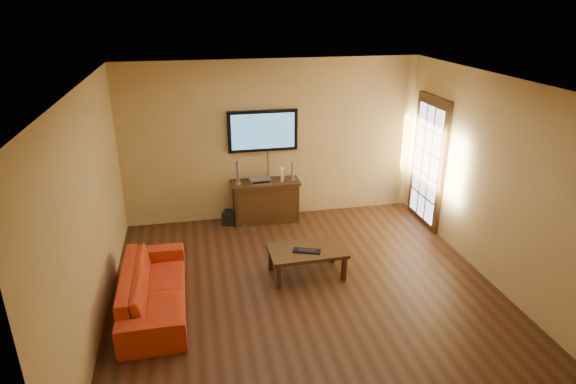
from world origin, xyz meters
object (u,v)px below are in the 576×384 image
object	(u,v)px
sofa	(153,282)
speaker_left	(238,174)
game_console	(283,174)
av_receiver	(260,180)
subwoofer	(230,217)
television	(263,131)
coffee_table	(307,252)
speaker_right	(293,171)
bottle	(245,228)
keyboard	(307,251)
media_console	(266,201)

from	to	relation	value
sofa	speaker_left	xyz separation A→B (m)	(1.29, 2.21, 0.52)
game_console	av_receiver	bearing A→B (deg)	-159.70
speaker_left	subwoofer	distance (m)	0.80
television	sofa	size ratio (longest dim) A/B	0.61
coffee_table	sofa	xyz separation A→B (m)	(-2.02, -0.37, 0.03)
speaker_right	bottle	xyz separation A→B (m)	(-0.88, -0.41, -0.78)
speaker_left	av_receiver	bearing A→B (deg)	1.88
bottle	coffee_table	bearing A→B (deg)	-64.47
av_receiver	keyboard	size ratio (longest dim) A/B	0.86
television	speaker_left	distance (m)	0.82
speaker_left	av_receiver	xyz separation A→B (m)	(0.36, 0.01, -0.14)
game_console	coffee_table	bearing A→B (deg)	-73.68
television	keyboard	xyz separation A→B (m)	(0.25, -2.11, -1.14)
media_console	av_receiver	distance (m)	0.41
coffee_table	speaker_left	distance (m)	2.05
av_receiver	game_console	size ratio (longest dim) A/B	1.64
sofa	game_console	distance (m)	3.06
speaker_left	bottle	bearing A→B (deg)	-83.94
television	bottle	world-z (taller)	television
game_console	keyboard	xyz separation A→B (m)	(-0.04, -1.93, -0.41)
sofa	bottle	distance (m)	2.26
media_console	sofa	world-z (taller)	sofa
speaker_left	bottle	distance (m)	0.90
coffee_table	subwoofer	world-z (taller)	coffee_table
television	subwoofer	size ratio (longest dim) A/B	5.18
television	sofa	world-z (taller)	television
coffee_table	speaker_right	size ratio (longest dim) A/B	3.18
av_receiver	bottle	bearing A→B (deg)	-130.41
game_console	subwoofer	xyz separation A→B (m)	(-0.92, -0.01, -0.71)
bottle	media_console	bearing A→B (deg)	45.46
bottle	keyboard	size ratio (longest dim) A/B	0.46
television	media_console	bearing A→B (deg)	-90.00
speaker_left	av_receiver	size ratio (longest dim) A/B	1.13
sofa	keyboard	xyz separation A→B (m)	(2.00, 0.31, 0.04)
television	game_console	world-z (taller)	television
speaker_right	subwoofer	bearing A→B (deg)	179.68
subwoofer	bottle	bearing A→B (deg)	-41.28
speaker_right	keyboard	xyz separation A→B (m)	(-0.21, -1.91, -0.46)
media_console	sofa	bearing A→B (deg)	-128.08
speaker_right	bottle	distance (m)	1.25
speaker_right	keyboard	world-z (taller)	speaker_right
coffee_table	television	bearing A→B (deg)	97.48
media_console	av_receiver	xyz separation A→B (m)	(-0.10, -0.01, 0.39)
speaker_right	bottle	bearing A→B (deg)	-154.90
keyboard	bottle	bearing A→B (deg)	114.04
media_console	speaker_right	bearing A→B (deg)	-1.31
television	keyboard	size ratio (longest dim) A/B	2.92
television	av_receiver	xyz separation A→B (m)	(-0.10, -0.20, -0.79)
keyboard	speaker_left	bearing A→B (deg)	110.54
subwoofer	media_console	bearing A→B (deg)	23.11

